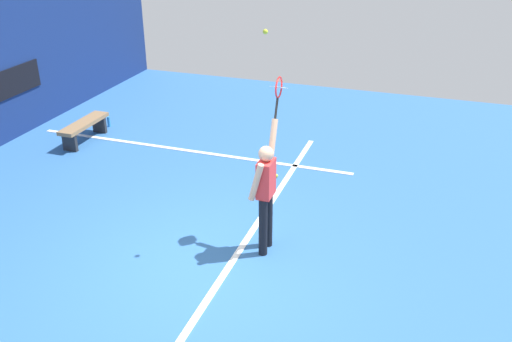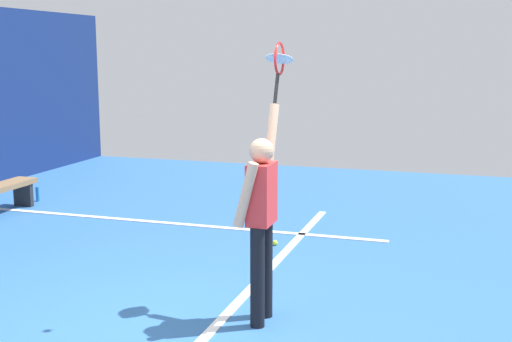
# 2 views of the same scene
# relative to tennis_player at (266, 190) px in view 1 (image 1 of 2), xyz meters

# --- Properties ---
(ground_plane) EXTENTS (18.00, 18.00, 0.00)m
(ground_plane) POSITION_rel_tennis_player_xyz_m (-0.67, 0.69, -1.01)
(ground_plane) COLOR #2D609E
(sponsor_banner_starboard) EXTENTS (2.20, 0.03, 0.60)m
(sponsor_banner_starboard) POSITION_rel_tennis_player_xyz_m (2.33, 6.56, 0.22)
(sponsor_banner_starboard) COLOR black
(court_baseline) EXTENTS (10.00, 0.10, 0.01)m
(court_baseline) POSITION_rel_tennis_player_xyz_m (-0.67, 0.35, -1.00)
(court_baseline) COLOR white
(court_baseline) RESTS_ON ground_plane
(court_sideline) EXTENTS (0.10, 7.00, 0.01)m
(court_sideline) POSITION_rel_tennis_player_xyz_m (2.98, 2.69, -1.00)
(court_sideline) COLOR white
(court_sideline) RESTS_ON ground_plane
(tennis_player) EXTENTS (0.69, 0.31, 1.97)m
(tennis_player) POSITION_rel_tennis_player_xyz_m (0.00, 0.00, 0.00)
(tennis_player) COLOR black
(tennis_player) RESTS_ON ground_plane
(tennis_racket) EXTENTS (0.40, 0.27, 0.62)m
(tennis_racket) POSITION_rel_tennis_player_xyz_m (0.54, -0.00, 1.33)
(tennis_racket) COLOR black
(tennis_ball) EXTENTS (0.07, 0.07, 0.07)m
(tennis_ball) POSITION_rel_tennis_player_xyz_m (0.19, 0.08, 2.21)
(tennis_ball) COLOR #CCE033
(court_bench) EXTENTS (1.40, 0.36, 0.45)m
(court_bench) POSITION_rel_tennis_player_xyz_m (2.75, 5.01, -0.67)
(court_bench) COLOR olive
(court_bench) RESTS_ON ground_plane
(water_bottle) EXTENTS (0.07, 0.07, 0.24)m
(water_bottle) POSITION_rel_tennis_player_xyz_m (3.68, 5.01, -0.89)
(water_bottle) COLOR #338CD8
(water_bottle) RESTS_ON ground_plane
(spare_ball) EXTENTS (0.07, 0.07, 0.07)m
(spare_ball) POSITION_rel_tennis_player_xyz_m (2.39, 0.56, -0.98)
(spare_ball) COLOR #CCE033
(spare_ball) RESTS_ON ground_plane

